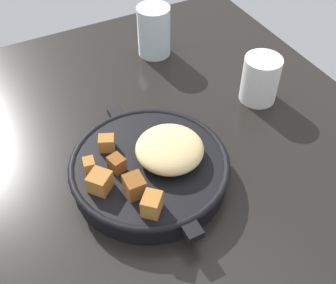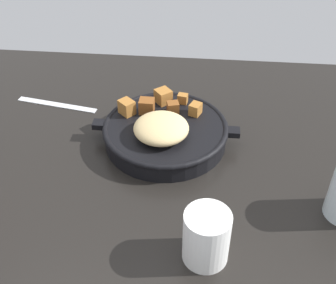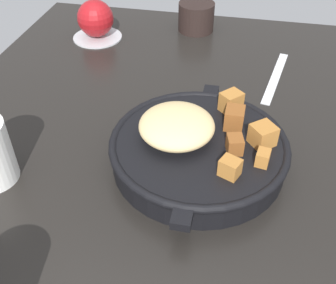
% 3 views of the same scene
% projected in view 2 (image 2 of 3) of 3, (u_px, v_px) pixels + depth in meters
% --- Properties ---
extents(ground_plane, '(1.03, 0.81, 0.02)m').
position_uv_depth(ground_plane, '(157.00, 158.00, 0.85)').
color(ground_plane, black).
extents(cast_iron_skillet, '(0.30, 0.25, 0.08)m').
position_uv_depth(cast_iron_skillet, '(165.00, 131.00, 0.85)').
color(cast_iron_skillet, black).
rests_on(cast_iron_skillet, ground_plane).
extents(butter_knife, '(0.19, 0.05, 0.00)m').
position_uv_depth(butter_knife, '(57.00, 104.00, 0.98)').
color(butter_knife, silver).
rests_on(butter_knife, ground_plane).
extents(white_creamer_pitcher, '(0.07, 0.07, 0.09)m').
position_uv_depth(white_creamer_pitcher, '(206.00, 237.00, 0.63)').
color(white_creamer_pitcher, white).
rests_on(white_creamer_pitcher, ground_plane).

